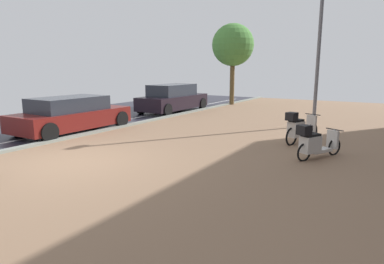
# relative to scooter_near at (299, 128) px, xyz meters

# --- Properties ---
(ground) EXTENTS (21.00, 40.00, 0.13)m
(ground) POSITION_rel_scooter_near_xyz_m (-2.82, -5.11, -0.49)
(ground) COLOR #262531
(scooter_near) EXTENTS (0.80, 1.71, 1.03)m
(scooter_near) POSITION_rel_scooter_near_xyz_m (0.00, 0.00, 0.00)
(scooter_near) COLOR black
(scooter_near) RESTS_ON ground
(scooter_mid) EXTENTS (0.98, 1.50, 0.94)m
(scooter_mid) POSITION_rel_scooter_near_xyz_m (0.79, -1.66, -0.04)
(scooter_mid) COLOR black
(scooter_mid) RESTS_ON ground
(parked_car_near) EXTENTS (1.94, 4.28, 1.27)m
(parked_car_near) POSITION_rel_scooter_near_xyz_m (-7.61, -2.36, 0.16)
(parked_car_near) COLOR maroon
(parked_car_near) RESTS_ON ground
(parked_car_far) EXTENTS (1.83, 4.47, 1.45)m
(parked_car_far) POSITION_rel_scooter_near_xyz_m (-7.72, 4.32, 0.23)
(parked_car_far) COLOR black
(parked_car_far) RESTS_ON ground
(lamp_post) EXTENTS (0.20, 0.52, 6.37)m
(lamp_post) POSITION_rel_scooter_near_xyz_m (-0.27, 3.52, 3.05)
(lamp_post) COLOR slate
(lamp_post) RESTS_ON ground
(street_tree) EXTENTS (2.61, 2.61, 5.02)m
(street_tree) POSITION_rel_scooter_near_xyz_m (-6.50, 9.17, 3.22)
(street_tree) COLOR brown
(street_tree) RESTS_ON ground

